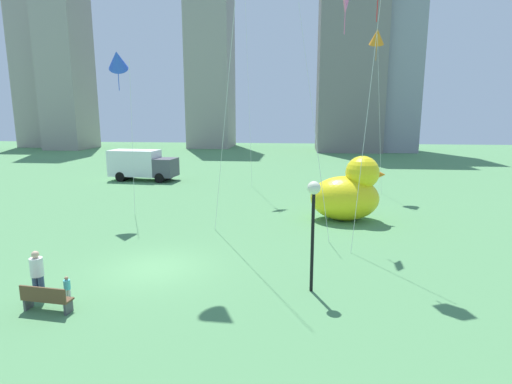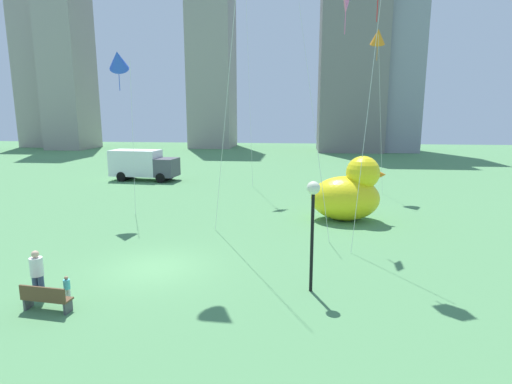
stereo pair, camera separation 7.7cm
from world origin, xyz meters
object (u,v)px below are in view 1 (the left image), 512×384
Objects in this scene: box_truck at (142,165)px; kite_orange at (377,37)px; person_adult at (37,273)px; kite_pink at (343,10)px; lamppost at (313,207)px; person_child at (67,288)px; park_bench at (46,298)px; kite_blue at (117,60)px; giant_inflatable_duck at (348,193)px.

kite_orange reaches higher than box_truck.
person_adult is 25.28m from box_truck.
lamppost is at bearing -100.77° from kite_pink.
person_adult is 0.14× the size of kite_orange.
kite_orange is at bearing 56.74° from person_child.
box_truck is at bearing 123.39° from lamppost.
person_child is at bearing -123.26° from kite_orange.
kite_pink reaches higher than person_child.
person_child is at bearing 71.64° from park_bench.
person_child is (0.27, 0.80, 0.02)m from park_bench.
kite_orange is at bearing 71.42° from kite_pink.
box_truck reaches higher than person_child.
kite_blue is (-12.44, 1.48, -2.06)m from kite_pink.
kite_pink is 12.70m from kite_blue.
kite_orange is (16.09, 9.35, 2.58)m from kite_blue.
person_adult reaches higher than park_bench.
person_child is (1.06, -0.04, -0.47)m from person_adult.
kite_blue is (-2.38, 11.94, 8.78)m from park_bench.
lamppost is at bearing 9.84° from person_adult.
kite_orange is at bearing 57.23° from park_bench.
giant_inflatable_duck is 1.16× the size of lamppost.
person_child is 0.07× the size of kite_orange.
kite_orange reaches higher than person_child.
person_adult is at bearing -134.80° from giant_inflatable_duck.
kite_pink is (1.52, 8.00, 8.20)m from lamppost.
lamppost is 27.57m from box_truck.
person_child is 17.50m from kite_pink.
giant_inflatable_duck is at bearing 67.89° from kite_pink.
kite_blue is (-13.35, -0.75, 7.62)m from giant_inflatable_duck.
box_truck is at bearing 168.46° from kite_orange.
person_child is 14.42m from kite_blue.
lamppost is (8.54, 2.46, 2.64)m from park_bench.
kite_pink is at bearing -108.58° from kite_orange.
giant_inflatable_duck is (11.76, 11.84, 0.68)m from person_adult.
box_truck is 0.51× the size of kite_orange.
kite_orange reaches higher than kite_blue.
box_truck is 0.64× the size of kite_blue.
box_truck reaches higher than park_bench.
giant_inflatable_duck is at bearing 48.00° from person_child.
giant_inflatable_duck is 9.97m from kite_pink.
park_bench is 0.17× the size of kite_blue.
person_adult is at bearing -138.47° from kite_pink.
kite_pink is (9.80, 9.65, 10.82)m from person_child.
person_child is 16.03m from giant_inflatable_duck.
giant_inflatable_duck is 0.37× the size of kite_orange.
lamppost is at bearing 11.33° from person_child.
box_truck is (-6.87, 24.64, 0.96)m from person_child.
person_adult is (-0.79, 0.84, 0.49)m from park_bench.
box_truck is at bearing 104.56° from park_bench.
giant_inflatable_duck is (10.97, 12.68, 1.16)m from park_bench.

